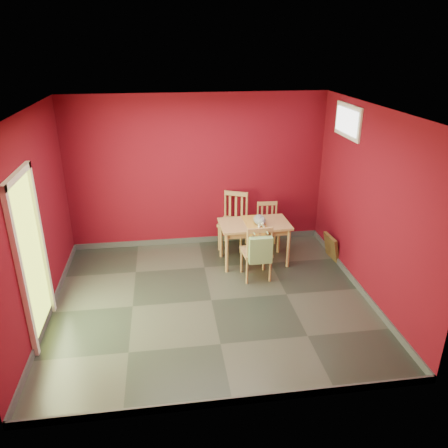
{
  "coord_description": "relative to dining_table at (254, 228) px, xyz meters",
  "views": [
    {
      "loc": [
        -0.58,
        -5.37,
        3.49
      ],
      "look_at": [
        0.25,
        0.45,
        1.0
      ],
      "focal_mm": 35.0,
      "sensor_mm": 36.0,
      "label": 1
    }
  ],
  "objects": [
    {
      "name": "table_runner",
      "position": [
        -0.0,
        -0.11,
        0.04
      ],
      "size": [
        0.34,
        0.68,
        0.34
      ],
      "color": "#C18A31",
      "rests_on": "dining_table"
    },
    {
      "name": "chair_far_left",
      "position": [
        -0.24,
        0.66,
        -0.11
      ],
      "size": [
        0.62,
        0.62,
        1.0
      ],
      "color": "#AC8250",
      "rests_on": "ground"
    },
    {
      "name": "dining_table",
      "position": [
        0.0,
        0.0,
        0.0
      ],
      "size": [
        1.16,
        0.7,
        0.71
      ],
      "color": "#AC8250",
      "rests_on": "ground"
    },
    {
      "name": "doorway",
      "position": [
        -3.08,
        -1.5,
        0.5
      ],
      "size": [
        0.06,
        1.01,
        2.13
      ],
      "color": "#B7D838",
      "rests_on": "ground"
    },
    {
      "name": "picture_frame",
      "position": [
        1.34,
        -0.07,
        -0.41
      ],
      "size": [
        0.18,
        0.44,
        0.43
      ],
      "color": "brown",
      "rests_on": "ground"
    },
    {
      "name": "tote_bag",
      "position": [
        -0.07,
        -0.77,
        -0.03
      ],
      "size": [
        0.35,
        0.2,
        0.48
      ],
      "color": "#79A167",
      "rests_on": "chair_near"
    },
    {
      "name": "cat",
      "position": [
        0.07,
        -0.05,
        0.19
      ],
      "size": [
        0.24,
        0.41,
        0.2
      ],
      "primitive_type": null,
      "rotation": [
        0.0,
        0.0,
        -0.07
      ],
      "color": "slate",
      "rests_on": "table_runner"
    },
    {
      "name": "ground",
      "position": [
        -0.85,
        -1.1,
        -0.62
      ],
      "size": [
        4.5,
        4.5,
        0.0
      ],
      "primitive_type": "plane",
      "color": "#2D342D",
      "rests_on": "ground"
    },
    {
      "name": "window",
      "position": [
        1.38,
        -0.1,
        1.73
      ],
      "size": [
        0.05,
        0.9,
        0.5
      ],
      "color": "white",
      "rests_on": "room_shell"
    },
    {
      "name": "outlet_plate",
      "position": [
        0.75,
        0.89,
        -0.32
      ],
      "size": [
        0.08,
        0.02,
        0.12
      ],
      "primitive_type": "cube",
      "color": "silver",
      "rests_on": "room_shell"
    },
    {
      "name": "room_shell",
      "position": [
        -0.85,
        -1.1,
        -0.57
      ],
      "size": [
        4.5,
        4.5,
        4.5
      ],
      "color": "#610A17",
      "rests_on": "ground"
    },
    {
      "name": "chair_far_right",
      "position": [
        0.36,
        0.52,
        -0.2
      ],
      "size": [
        0.41,
        0.41,
        0.83
      ],
      "color": "#AC8250",
      "rests_on": "ground"
    },
    {
      "name": "chair_near",
      "position": [
        -0.07,
        -0.55,
        -0.15
      ],
      "size": [
        0.45,
        0.45,
        0.92
      ],
      "color": "#AC8250",
      "rests_on": "ground"
    }
  ]
}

